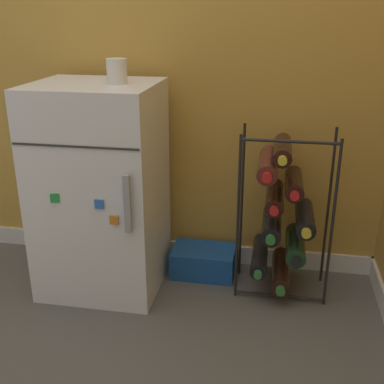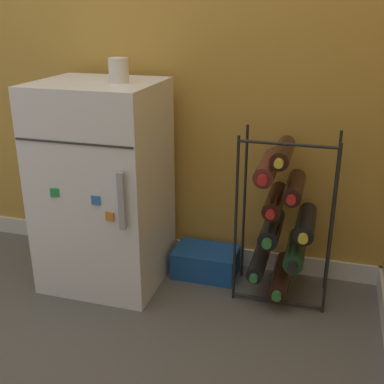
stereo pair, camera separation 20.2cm
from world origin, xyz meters
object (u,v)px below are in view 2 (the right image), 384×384
at_px(soda_box, 206,262).
at_px(fridge_top_cup, 119,70).
at_px(wine_rack, 282,219).
at_px(mini_fridge, 104,186).

distance_m(soda_box, fridge_top_cup, 0.95).
height_order(wine_rack, soda_box, wine_rack).
bearing_deg(wine_rack, soda_box, 168.18).
bearing_deg(soda_box, mini_fridge, -160.78).
distance_m(wine_rack, fridge_top_cup, 0.89).
xyz_separation_m(mini_fridge, wine_rack, (0.76, 0.08, -0.09)).
bearing_deg(soda_box, wine_rack, -11.82).
xyz_separation_m(wine_rack, fridge_top_cup, (-0.66, -0.08, 0.59)).
relative_size(mini_fridge, wine_rack, 1.25).
bearing_deg(mini_fridge, wine_rack, 5.72).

